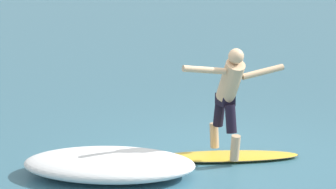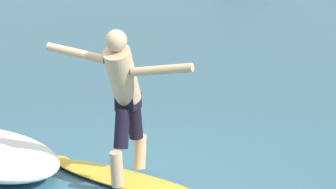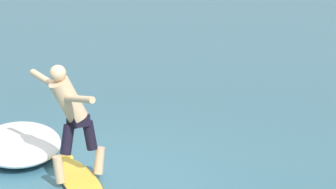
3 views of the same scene
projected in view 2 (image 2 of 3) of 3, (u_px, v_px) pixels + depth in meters
name	position (u px, v px, depth m)	size (l,w,h in m)	color
ground_plane	(118.00, 186.00, 8.37)	(200.00, 200.00, 0.00)	#386C81
surfboard	(126.00, 180.00, 8.45)	(2.36, 1.25, 0.21)	yellow
surfer	(124.00, 91.00, 8.09)	(1.58, 0.83, 1.62)	tan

